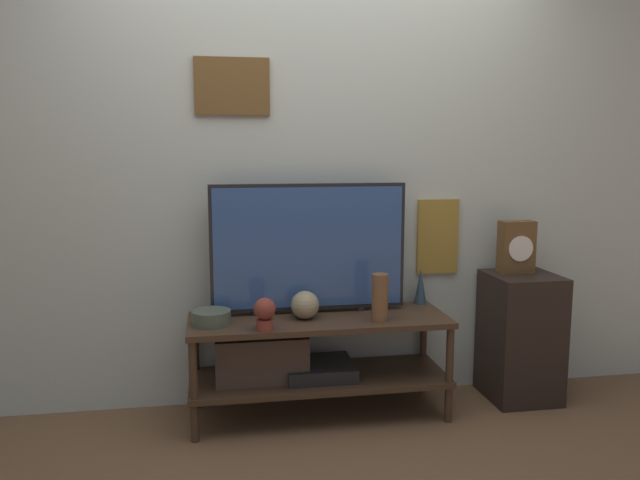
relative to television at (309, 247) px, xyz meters
The scene contains 11 objects.
ground_plane 0.96m from the television, 84.36° to the right, with size 12.00×12.00×0.00m, color brown.
wall_back 0.50m from the television, 79.15° to the left, with size 6.40×0.08×2.70m.
media_console 0.56m from the television, 126.37° to the right, with size 1.35×0.47×0.53m.
television is the anchor object (origin of this frame).
vase_round_glass 0.31m from the television, 108.33° to the right, with size 0.15×0.15×0.15m.
vase_slim_bronze 0.70m from the television, ahead, with size 0.07×0.07×0.20m.
vase_tall_ceramic 0.46m from the television, 33.29° to the right, with size 0.08×0.08×0.24m.
vase_wide_bowl 0.62m from the television, 165.11° to the right, with size 0.19×0.19×0.07m.
decorative_bust 0.47m from the television, 132.77° to the right, with size 0.11×0.11×0.16m.
side_table 1.31m from the television, ahead, with size 0.37×0.39×0.71m.
mantel_clock 1.17m from the television, ahead, with size 0.19×0.11×0.29m.
Camera 1 is at (-0.53, -2.83, 1.41)m, focal length 35.00 mm.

